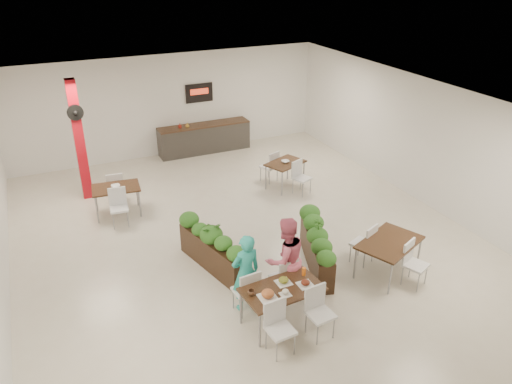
% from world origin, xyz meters
% --- Properties ---
extents(ground, '(12.00, 12.00, 0.00)m').
position_xyz_m(ground, '(0.00, 0.00, 0.00)').
color(ground, beige).
rests_on(ground, ground).
extents(room_shell, '(10.10, 12.10, 3.22)m').
position_xyz_m(room_shell, '(0.00, 0.00, 2.01)').
color(room_shell, white).
rests_on(room_shell, ground).
extents(red_column, '(0.40, 0.41, 3.20)m').
position_xyz_m(red_column, '(-3.00, 3.79, 1.64)').
color(red_column, '#AF0B18').
rests_on(red_column, ground).
extents(service_counter, '(3.00, 0.64, 2.20)m').
position_xyz_m(service_counter, '(1.00, 5.65, 0.49)').
color(service_counter, '#312F2C').
rests_on(service_counter, ground).
extents(main_table, '(1.46, 1.71, 0.92)m').
position_xyz_m(main_table, '(-0.59, -2.92, 0.64)').
color(main_table, black).
rests_on(main_table, ground).
extents(diner_man, '(0.59, 0.41, 1.55)m').
position_xyz_m(diner_man, '(-0.99, -2.26, 0.78)').
color(diner_man, teal).
rests_on(diner_man, ground).
extents(diner_woman, '(0.87, 0.70, 1.69)m').
position_xyz_m(diner_woman, '(-0.19, -2.26, 0.85)').
color(diner_woman, pink).
rests_on(diner_woman, ground).
extents(planter_left, '(0.81, 2.06, 1.10)m').
position_xyz_m(planter_left, '(-1.11, -0.78, 0.53)').
color(planter_left, black).
rests_on(planter_left, ground).
extents(planter_right, '(1.00, 2.02, 1.11)m').
position_xyz_m(planter_right, '(0.90, -1.62, 0.51)').
color(planter_right, black).
rests_on(planter_right, ground).
extents(side_table_a, '(1.22, 1.66, 0.92)m').
position_xyz_m(side_table_a, '(-2.43, 2.45, 0.63)').
color(side_table_a, black).
rests_on(side_table_a, ground).
extents(side_table_b, '(1.25, 1.66, 0.92)m').
position_xyz_m(side_table_b, '(2.12, 2.11, 0.62)').
color(side_table_b, black).
rests_on(side_table_b, ground).
extents(side_table_c, '(1.59, 1.65, 0.92)m').
position_xyz_m(side_table_c, '(2.09, -2.45, 0.64)').
color(side_table_c, black).
rests_on(side_table_c, ground).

